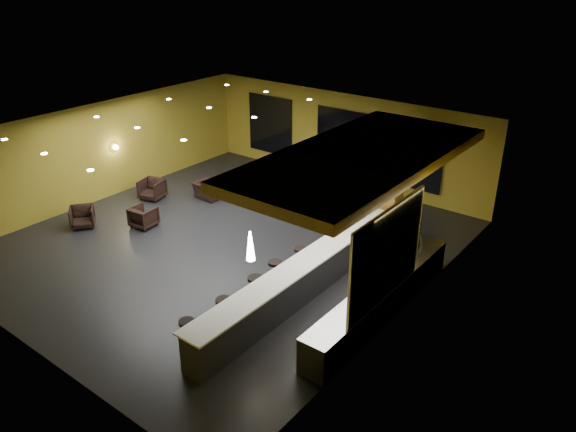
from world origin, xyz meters
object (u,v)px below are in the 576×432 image
Objects in this scene: column at (392,183)px; bar_stool_5 at (331,241)px; bar_counter at (303,280)px; bar_stool_2 at (256,287)px; prep_counter at (381,300)px; pendant_1 at (316,209)px; staff_a at (391,241)px; staff_b at (397,236)px; bar_stool_3 at (275,271)px; pendant_0 at (250,246)px; armchair_d at (208,190)px; bar_stool_6 at (351,228)px; armchair_b at (144,217)px; armchair_a at (82,217)px; bar_stool_1 at (224,309)px; armchair_c at (152,189)px; bar_stool_0 at (188,331)px; bar_stool_4 at (300,256)px; staff_c at (413,244)px; pendant_2 at (366,180)px.

column is 4.88× the size of bar_stool_5.
bar_stool_2 is (-0.71, -1.06, 0.03)m from bar_counter.
prep_counter is 1.71× the size of column.
pendant_1 is 2.90m from staff_a.
pendant_1 is at bearing -91.53° from staff_b.
bar_stool_5 is (0.19, 2.42, -0.04)m from bar_stool_3.
column is at bearing 79.41° from bar_stool_3.
bar_stool_5 is at bearing 98.88° from pendant_0.
column reaches higher than bar_stool_5.
armchair_d is 1.34× the size of bar_stool_5.
column reaches higher than prep_counter.
bar_stool_2 is 1.14× the size of bar_stool_6.
armchair_b is at bearing -138.57° from staff_b.
armchair_a is at bearing -149.30° from bar_stool_6.
bar_counter reaches higher than bar_stool_1.
bar_stool_0 reaches higher than armchair_c.
prep_counter is 7.43× the size of armchair_c.
bar_stool_6 is (0.18, 2.40, -0.00)m from bar_stool_4.
armchair_d is (-6.60, 3.16, -0.19)m from bar_counter.
staff_a is at bearing 55.41° from bar_stool_3.
pendant_0 is at bearing -90.00° from column.
staff_a reaches higher than bar_stool_1.
pendant_1 is 6.91m from armchair_b.
bar_stool_4 is at bearing -111.63° from staff_b.
prep_counter is at bearing -43.46° from armchair_a.
armchair_a is at bearing -145.31° from column.
pendant_0 reaches higher than bar_stool_4.
bar_stool_2 is at bearing -90.56° from bar_stool_5.
pendant_1 is 2.50m from bar_stool_2.
staff_b is 0.56m from staff_c.
armchair_a reaches higher than armchair_b.
bar_counter reaches higher than bar_stool_6.
armchair_b is at bearing -177.87° from prep_counter.
armchair_c is at bearing -168.49° from bar_stool_6.
armchair_d is 1.16× the size of bar_stool_2.
armchair_c is (-8.20, 3.87, -1.98)m from pendant_0.
bar_counter is at bearing 72.63° from bar_stool_1.
pendant_1 is 2.50m from pendant_2.
bar_stool_3 is (-0.87, 1.93, -1.85)m from pendant_0.
armchair_a is 1.05× the size of bar_stool_4.
prep_counter is at bearing -22.91° from armchair_c.
staff_b is 2.28× the size of armchair_b.
bar_counter is 10.41× the size of bar_stool_0.
column is at bearing 73.18° from bar_stool_5.
armchair_a is 7.63m from bar_stool_4.
bar_stool_2 is (-2.31, -4.04, -0.29)m from staff_c.
armchair_a is (-9.24, -3.80, -0.48)m from staff_a.
bar_stool_4 is 2.41m from bar_stool_6.
staff_c is at bearing 60.18° from bar_stool_2.
column is at bearing 84.33° from bar_stool_0.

